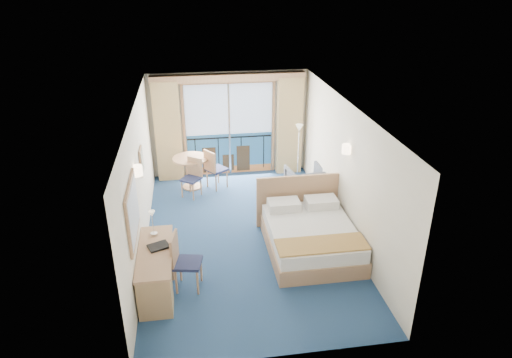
% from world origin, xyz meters
% --- Properties ---
extents(floor, '(6.50, 6.50, 0.00)m').
position_xyz_m(floor, '(0.00, 0.00, 0.00)').
color(floor, navy).
rests_on(floor, ground).
extents(room_walls, '(4.04, 6.54, 2.72)m').
position_xyz_m(room_walls, '(0.00, 0.00, 1.78)').
color(room_walls, silver).
rests_on(room_walls, ground).
extents(balcony_door, '(2.36, 0.03, 2.52)m').
position_xyz_m(balcony_door, '(-0.01, 3.22, 1.14)').
color(balcony_door, navy).
rests_on(balcony_door, room_walls).
extents(curtain_left, '(0.65, 0.22, 2.55)m').
position_xyz_m(curtain_left, '(-1.55, 3.07, 1.28)').
color(curtain_left, tan).
rests_on(curtain_left, room_walls).
extents(curtain_right, '(0.65, 0.22, 2.55)m').
position_xyz_m(curtain_right, '(1.55, 3.07, 1.28)').
color(curtain_right, tan).
rests_on(curtain_right, room_walls).
extents(pelmet, '(3.80, 0.25, 0.18)m').
position_xyz_m(pelmet, '(0.00, 3.10, 2.58)').
color(pelmet, tan).
rests_on(pelmet, room_walls).
extents(mirror, '(0.05, 1.25, 0.95)m').
position_xyz_m(mirror, '(-1.97, -1.50, 1.55)').
color(mirror, tan).
rests_on(mirror, room_walls).
extents(wall_print, '(0.04, 0.42, 0.52)m').
position_xyz_m(wall_print, '(-1.97, 0.45, 1.60)').
color(wall_print, tan).
rests_on(wall_print, room_walls).
extents(sconce_left, '(0.18, 0.18, 0.18)m').
position_xyz_m(sconce_left, '(-1.94, -0.60, 1.85)').
color(sconce_left, beige).
rests_on(sconce_left, room_walls).
extents(sconce_right, '(0.18, 0.18, 0.18)m').
position_xyz_m(sconce_right, '(1.94, -0.15, 1.85)').
color(sconce_right, beige).
rests_on(sconce_right, room_walls).
extents(bed, '(1.79, 2.13, 1.13)m').
position_xyz_m(bed, '(1.16, -0.66, 0.32)').
color(bed, tan).
rests_on(bed, ground).
extents(nightstand, '(0.43, 0.41, 0.56)m').
position_xyz_m(nightstand, '(1.77, 0.92, 0.28)').
color(nightstand, tan).
rests_on(nightstand, ground).
extents(phone, '(0.20, 0.17, 0.08)m').
position_xyz_m(phone, '(1.80, 0.89, 0.60)').
color(phone, beige).
rests_on(phone, nightstand).
extents(armchair, '(0.96, 0.98, 0.78)m').
position_xyz_m(armchair, '(1.63, 1.46, 0.39)').
color(armchair, '#4C535C').
rests_on(armchair, ground).
extents(floor_lamp, '(0.20, 0.20, 1.45)m').
position_xyz_m(floor_lamp, '(1.70, 2.63, 1.10)').
color(floor_lamp, silver).
rests_on(floor_lamp, ground).
extents(desk, '(0.56, 1.62, 0.76)m').
position_xyz_m(desk, '(-1.71, -1.89, 0.42)').
color(desk, tan).
rests_on(desk, ground).
extents(desk_chair, '(0.53, 0.53, 1.04)m').
position_xyz_m(desk_chair, '(-1.27, -1.48, 0.58)').
color(desk_chair, '#21274D').
rests_on(desk_chair, ground).
extents(folder, '(0.41, 0.36, 0.03)m').
position_xyz_m(folder, '(-1.65, -1.35, 0.78)').
color(folder, black).
rests_on(folder, desk).
extents(desk_lamp, '(0.12, 0.12, 0.45)m').
position_xyz_m(desk_lamp, '(-1.74, -0.95, 1.10)').
color(desk_lamp, silver).
rests_on(desk_lamp, desk).
extents(round_table, '(0.88, 0.88, 0.79)m').
position_xyz_m(round_table, '(-1.03, 2.48, 0.60)').
color(round_table, tan).
rests_on(round_table, ground).
extents(table_chair_a, '(0.61, 0.61, 1.01)m').
position_xyz_m(table_chair_a, '(-0.48, 2.33, 0.57)').
color(table_chair_a, '#21274D').
rests_on(table_chair_a, ground).
extents(table_chair_b, '(0.57, 0.57, 0.94)m').
position_xyz_m(table_chair_b, '(-1.01, 2.04, 0.53)').
color(table_chair_b, '#21274D').
rests_on(table_chair_b, ground).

